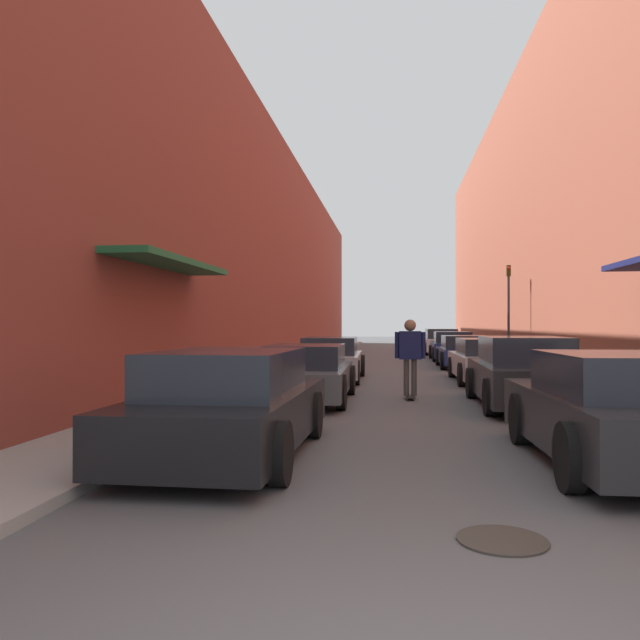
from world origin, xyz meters
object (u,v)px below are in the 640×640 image
object	(u,v)px
parked_car_left_2	(331,359)
parked_car_right_0	(625,412)
parked_car_right_5	(441,342)
parked_car_left_0	(231,405)
parked_car_right_1	(522,373)
traffic_light	(509,303)
parked_car_left_1	(307,374)
manhole_cover	(502,540)
parked_car_right_3	(465,352)
skateboarder	(410,350)
parked_car_right_2	(487,361)
parked_car_right_4	(452,346)

from	to	relation	value
parked_car_left_2	parked_car_right_0	world-z (taller)	parked_car_right_0
parked_car_right_0	parked_car_right_5	xyz separation A→B (m)	(-0.12, 27.70, 0.03)
parked_car_left_0	parked_car_right_1	xyz separation A→B (m)	(4.62, 5.33, 0.03)
parked_car_right_0	traffic_light	world-z (taller)	traffic_light
parked_car_right_0	parked_car_left_0	bearing A→B (deg)	179.92
parked_car_left_1	manhole_cover	size ratio (longest dim) A/B	6.24
parked_car_left_1	parked_car_right_3	xyz separation A→B (m)	(4.57, 11.04, 0.00)
parked_car_left_1	parked_car_right_5	size ratio (longest dim) A/B	0.94
parked_car_left_1	skateboarder	size ratio (longest dim) A/B	2.45
parked_car_right_2	parked_car_left_1	bearing A→B (deg)	-131.91
parked_car_right_1	parked_car_right_3	distance (m)	11.44
manhole_cover	traffic_light	xyz separation A→B (m)	(3.81, 21.27, 2.53)
parked_car_right_5	traffic_light	xyz separation A→B (m)	(2.07, -9.15, 1.86)
parked_car_left_0	parked_car_right_5	size ratio (longest dim) A/B	0.97
parked_car_left_0	skateboarder	xyz separation A→B (m)	(2.40, 6.39, 0.45)
parked_car_left_0	parked_car_right_3	size ratio (longest dim) A/B	1.11
parked_car_right_4	skateboarder	size ratio (longest dim) A/B	2.51
parked_car_right_4	parked_car_right_2	bearing A→B (deg)	-89.91
parked_car_right_0	skateboarder	xyz separation A→B (m)	(-2.33, 6.40, 0.45)
parked_car_right_1	parked_car_left_0	bearing A→B (deg)	-130.94
parked_car_left_1	traffic_light	xyz separation A→B (m)	(6.53, 12.82, 1.94)
parked_car_right_3	manhole_cover	xyz separation A→B (m)	(-1.85, -19.49, -0.60)
parked_car_right_2	manhole_cover	xyz separation A→B (m)	(-1.84, -13.53, -0.61)
parked_car_right_2	parked_car_right_5	xyz separation A→B (m)	(-0.10, 16.88, 0.07)
parked_car_right_1	parked_car_right_4	xyz separation A→B (m)	(0.08, 16.48, -0.04)
parked_car_left_2	parked_car_right_5	size ratio (longest dim) A/B	1.01
parked_car_left_2	traffic_light	distance (m)	10.26
parked_car_left_0	parked_car_left_2	size ratio (longest dim) A/B	0.96
parked_car_right_0	traffic_light	size ratio (longest dim) A/B	1.04
parked_car_right_3	parked_car_right_0	bearing A→B (deg)	-89.98
parked_car_left_1	parked_car_right_4	world-z (taller)	parked_car_right_4
parked_car_left_1	parked_car_right_4	distance (m)	16.71
parked_car_right_1	parked_car_right_2	bearing A→B (deg)	88.96
parked_car_left_0	parked_car_right_4	world-z (taller)	parked_car_left_0
parked_car_left_0	parked_car_right_1	size ratio (longest dim) A/B	1.00
parked_car_left_1	manhole_cover	xyz separation A→B (m)	(2.72, -8.45, -0.60)
parked_car_right_1	parked_car_left_2	bearing A→B (deg)	128.80
parked_car_right_5	parked_car_right_4	bearing A→B (deg)	-89.17
parked_car_left_2	parked_car_left_1	bearing A→B (deg)	-90.06
parked_car_right_0	parked_car_right_2	xyz separation A→B (m)	(-0.02, 10.81, -0.04)
parked_car_right_0	manhole_cover	bearing A→B (deg)	-124.29
parked_car_right_1	parked_car_right_4	bearing A→B (deg)	89.71
parked_car_right_3	traffic_light	xyz separation A→B (m)	(1.96, 1.78, 1.94)
parked_car_right_5	parked_car_left_0	bearing A→B (deg)	-99.47
parked_car_right_1	parked_car_right_3	xyz separation A→B (m)	(0.11, 11.44, -0.08)
manhole_cover	traffic_light	bearing A→B (deg)	79.85
parked_car_left_2	parked_car_right_2	size ratio (longest dim) A/B	0.99
parked_car_left_2	parked_car_right_4	bearing A→B (deg)	67.47
parked_car_right_4	skateboarder	distance (m)	15.59
skateboarder	manhole_cover	distance (m)	9.20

